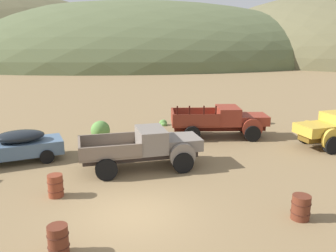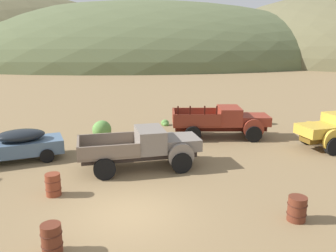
# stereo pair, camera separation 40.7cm
# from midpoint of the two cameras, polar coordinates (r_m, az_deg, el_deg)

# --- Properties ---
(ground_plane) EXTENTS (300.00, 300.00, 0.00)m
(ground_plane) POSITION_cam_midpoint_polar(r_m,az_deg,el_deg) (12.58, -6.80, -14.16)
(ground_plane) COLOR olive
(hill_far_right) EXTENTS (109.51, 71.76, 29.96)m
(hill_far_right) POSITION_cam_midpoint_polar(r_m,az_deg,el_deg) (94.01, -3.67, 10.55)
(hill_far_right) COLOR #56603D
(hill_far_right) RESTS_ON ground
(hill_distant) EXTENTS (76.22, 80.62, 34.81)m
(hill_distant) POSITION_cam_midpoint_polar(r_m,az_deg,el_deg) (109.56, 24.70, 9.82)
(hill_distant) COLOR brown
(hill_distant) RESTS_ON ground
(car_chalk_blue) EXTENTS (4.95, 2.66, 1.57)m
(car_chalk_blue) POSITION_cam_midpoint_polar(r_m,az_deg,el_deg) (18.76, -24.75, -3.05)
(car_chalk_blue) COLOR slate
(car_chalk_blue) RESTS_ON ground
(truck_primer_gray) EXTENTS (5.72, 2.63, 1.89)m
(truck_primer_gray) POSITION_cam_midpoint_polar(r_m,az_deg,el_deg) (16.38, -3.71, -3.49)
(truck_primer_gray) COLOR #3D322D
(truck_primer_gray) RESTS_ON ground
(truck_rust_red) EXTENTS (6.07, 3.09, 2.16)m
(truck_rust_red) POSITION_cam_midpoint_polar(r_m,az_deg,el_deg) (21.64, 8.93, 0.78)
(truck_rust_red) COLOR #42140D
(truck_rust_red) RESTS_ON ground
(oil_drum_by_truck) EXTENTS (0.62, 0.62, 0.89)m
(oil_drum_by_truck) POSITION_cam_midpoint_polar(r_m,az_deg,el_deg) (14.32, -18.71, -9.24)
(oil_drum_by_truck) COLOR brown
(oil_drum_by_truck) RESTS_ON ground
(oil_drum_foreground) EXTENTS (0.66, 0.66, 0.85)m
(oil_drum_foreground) POSITION_cam_midpoint_polar(r_m,az_deg,el_deg) (12.77, 20.03, -12.39)
(oil_drum_foreground) COLOR #5B2819
(oil_drum_foreground) RESTS_ON ground
(oil_drum_spare) EXTENTS (0.62, 0.62, 0.89)m
(oil_drum_spare) POSITION_cam_midpoint_polar(r_m,az_deg,el_deg) (10.81, -18.60, -17.29)
(oil_drum_spare) COLOR #5B2819
(oil_drum_spare) RESTS_ON ground
(bush_back_edge) EXTENTS (1.19, 1.05, 1.20)m
(bush_back_edge) POSITION_cam_midpoint_polar(r_m,az_deg,el_deg) (22.37, -11.56, -0.67)
(bush_back_edge) COLOR #5B8E42
(bush_back_edge) RESTS_ON ground
(bush_near_barrel) EXTENTS (1.10, 0.77, 0.85)m
(bush_near_barrel) POSITION_cam_midpoint_polar(r_m,az_deg,el_deg) (25.68, 14.27, 0.82)
(bush_near_barrel) COLOR #4C8438
(bush_near_barrel) RESTS_ON ground
(bush_between_trucks) EXTENTS (0.56, 0.65, 0.51)m
(bush_between_trucks) POSITION_cam_midpoint_polar(r_m,az_deg,el_deg) (24.48, -1.25, 0.42)
(bush_between_trucks) COLOR #5B8E42
(bush_between_trucks) RESTS_ON ground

